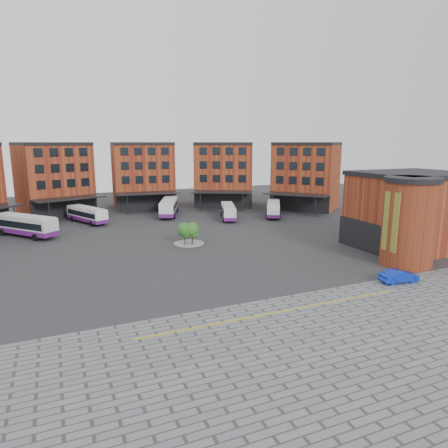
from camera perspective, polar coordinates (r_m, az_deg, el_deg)
name	(u,v)px	position (r m, az deg, el deg)	size (l,w,h in m)	color
ground	(205,269)	(47.14, -2.79, -6.42)	(160.00, 160.00, 0.00)	#28282B
paving_zone	(342,356)	(30.35, 16.50, -17.57)	(50.00, 22.00, 0.02)	slate
yellow_line	(282,311)	(36.13, 8.25, -12.25)	(26.00, 0.15, 0.02)	gold
main_building	(113,181)	(81.36, -15.56, 5.99)	(94.14, 42.48, 14.60)	brown
east_building	(411,212)	(59.69, 25.10, 1.55)	(17.40, 15.40, 10.60)	brown
tree_island	(190,232)	(57.97, -4.95, -1.08)	(4.40, 4.40, 3.32)	gray
bus_b	(25,225)	(69.87, -26.56, -0.15)	(9.80, 10.93, 3.37)	silver
bus_c	(87,214)	(77.40, -19.00, 1.31)	(6.61, 10.50, 2.95)	white
bus_d	(169,207)	(81.34, -7.87, 2.47)	(6.81, 12.14, 3.36)	white
bus_e	(228,211)	(77.04, 0.60, 1.83)	(5.44, 10.07, 2.78)	silver
bus_f	(273,208)	(80.56, 7.09, 2.24)	(7.37, 10.23, 2.94)	white
blue_car	(399,276)	(46.36, 23.71, -6.84)	(1.45, 4.17, 1.37)	#0D2AB4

